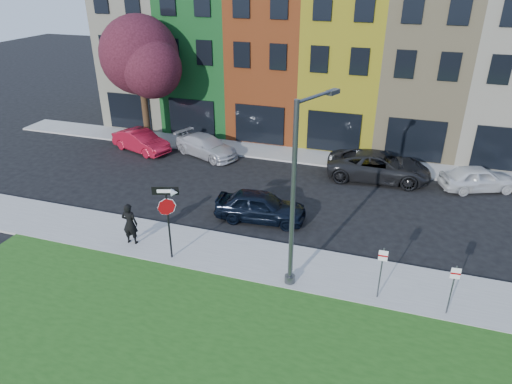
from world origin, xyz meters
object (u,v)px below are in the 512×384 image
(man, at_px, (130,224))
(sedan_near, at_px, (261,206))
(stop_sign, at_px, (167,208))
(street_lamp, at_px, (297,197))

(man, distance_m, sedan_near, 6.11)
(stop_sign, xyz_separation_m, street_lamp, (5.20, 0.11, 1.29))
(stop_sign, height_order, sedan_near, stop_sign)
(stop_sign, bearing_deg, man, 148.83)
(sedan_near, height_order, street_lamp, street_lamp)
(man, distance_m, street_lamp, 7.86)
(man, bearing_deg, street_lamp, 170.29)
(street_lamp, bearing_deg, stop_sign, -155.49)
(stop_sign, relative_size, street_lamp, 0.46)
(sedan_near, bearing_deg, man, 124.83)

